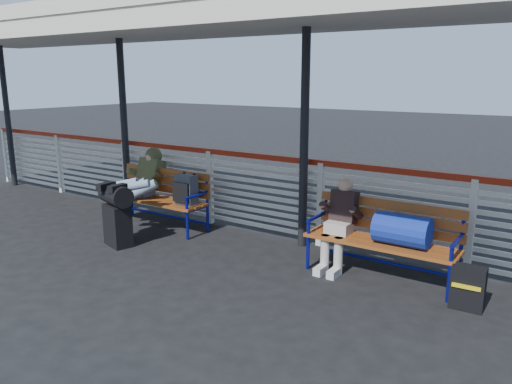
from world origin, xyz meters
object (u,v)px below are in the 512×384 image
Objects in this scene: bench_left at (168,192)px; suitcase_side at (468,288)px; traveler_man at (135,184)px; companion_person at (339,223)px; bench_right at (394,231)px; luggage_stack at (117,212)px.

suitcase_side is (4.58, -0.37, -0.36)m from bench_left.
bench_left is 3.87× the size of suitcase_side.
suitcase_side is at bearing -0.23° from traveler_man.
bench_right is at bearing 0.14° from companion_person.
luggage_stack is 0.78× the size of companion_person.
traveler_man reaches higher than companion_person.
companion_person is (3.33, 0.28, -0.13)m from traveler_man.
traveler_man is 1.43× the size of companion_person.
companion_person reaches higher than bench_left.
luggage_stack is at bearing -63.30° from traveler_man.
traveler_man is 3.52× the size of suitcase_side.
luggage_stack is 1.04m from bench_left.
bench_right is 1.57× the size of companion_person.
companion_person reaches higher than bench_right.
luggage_stack is 3.80m from bench_right.
bench_right is 4.03m from traveler_man.
luggage_stack is 1.93× the size of suitcase_side.
luggage_stack is 0.50× the size of bench_left.
bench_right is at bearing -1.03° from bench_left.
companion_person is 2.46× the size of suitcase_side.
suitcase_side is (4.58, 0.67, -0.26)m from luggage_stack.
bench_right is 1.03m from suitcase_side.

